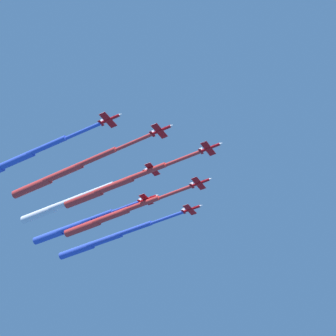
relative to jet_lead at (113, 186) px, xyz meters
name	(u,v)px	position (x,y,z in m)	size (l,w,h in m)	color
jet_lead	(113,186)	(0.00, 0.00, 0.00)	(13.29, 74.72, 3.69)	red
jet_port_inner	(110,217)	(14.73, 14.04, -0.40)	(12.86, 74.33, 3.68)	red
jet_starboard_inner	(62,174)	(-16.52, 13.87, 2.20)	(12.37, 79.14, 3.68)	red
jet_port_mid	(66,203)	(-2.72, 24.29, 0.73)	(13.40, 73.26, 3.70)	red
jet_starboard_mid	(103,241)	(28.87, 30.13, 1.92)	(13.40, 77.12, 3.75)	red
jet_port_outer	(14,161)	(-34.40, 22.55, 0.38)	(13.60, 75.68, 3.71)	red
jet_starboard_outer	(72,227)	(12.23, 34.49, 1.64)	(12.67, 67.00, 3.74)	red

